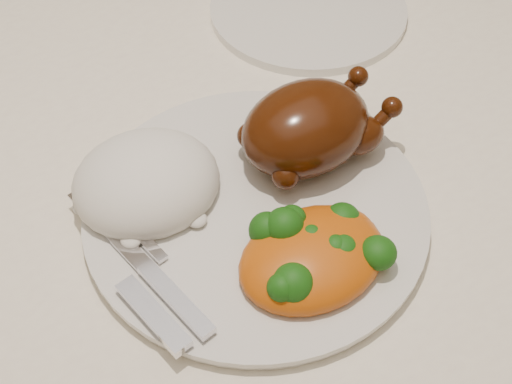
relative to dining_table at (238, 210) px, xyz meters
name	(u,v)px	position (x,y,z in m)	size (l,w,h in m)	color
dining_table	(238,210)	(0.00, 0.00, 0.00)	(1.60, 0.90, 0.76)	brown
tablecloth	(237,163)	(0.00, 0.00, 0.07)	(1.73, 1.03, 0.18)	white
dinner_plate	(256,212)	(-0.02, -0.09, 0.11)	(0.29, 0.29, 0.01)	silver
side_plate	(308,10)	(0.16, 0.15, 0.11)	(0.22, 0.22, 0.01)	silver
roast_chicken	(309,127)	(0.05, -0.06, 0.15)	(0.15, 0.10, 0.08)	#3E1A06
rice_mound	(146,183)	(-0.10, -0.03, 0.13)	(0.14, 0.13, 0.07)	white
mac_and_cheese	(314,252)	(-0.01, -0.16, 0.13)	(0.13, 0.11, 0.05)	#D45E0D
cutlery	(151,282)	(-0.13, -0.12, 0.12)	(0.06, 0.19, 0.01)	silver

